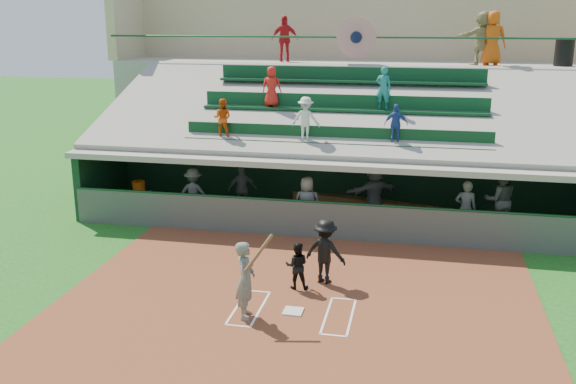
% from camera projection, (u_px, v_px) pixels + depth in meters
% --- Properties ---
extents(ground, '(100.00, 100.00, 0.00)m').
position_uv_depth(ground, '(293.00, 313.00, 14.29)').
color(ground, '#1A5718').
rests_on(ground, ground).
extents(dirt_slab, '(11.00, 9.00, 0.02)m').
position_uv_depth(dirt_slab, '(297.00, 303.00, 14.76)').
color(dirt_slab, brown).
rests_on(dirt_slab, ground).
extents(home_plate, '(0.43, 0.43, 0.03)m').
position_uv_depth(home_plate, '(293.00, 311.00, 14.28)').
color(home_plate, silver).
rests_on(home_plate, dirt_slab).
extents(batters_box_chalk, '(2.65, 1.85, 0.01)m').
position_uv_depth(batters_box_chalk, '(293.00, 312.00, 14.28)').
color(batters_box_chalk, white).
rests_on(batters_box_chalk, dirt_slab).
extents(dugout_floor, '(16.00, 3.50, 0.04)m').
position_uv_depth(dugout_floor, '(334.00, 220.00, 20.65)').
color(dugout_floor, gray).
rests_on(dugout_floor, ground).
extents(concourse_slab, '(20.00, 3.00, 4.60)m').
position_uv_depth(concourse_slab, '(358.00, 118.00, 26.41)').
color(concourse_slab, gray).
rests_on(concourse_slab, ground).
extents(grandstand, '(20.40, 10.40, 7.80)m').
position_uv_depth(grandstand, '(349.00, 132.00, 23.61)').
color(grandstand, '#4F544E').
rests_on(grandstand, ground).
extents(batter_at_plate, '(0.88, 0.76, 1.95)m').
position_uv_depth(batter_at_plate, '(246.00, 280.00, 13.82)').
color(batter_at_plate, '#5B5D58').
rests_on(batter_at_plate, dirt_slab).
extents(catcher, '(0.63, 0.53, 1.16)m').
position_uv_depth(catcher, '(297.00, 266.00, 15.38)').
color(catcher, black).
rests_on(catcher, dirt_slab).
extents(home_umpire, '(1.16, 0.84, 1.61)m').
position_uv_depth(home_umpire, '(325.00, 251.00, 15.69)').
color(home_umpire, black).
rests_on(home_umpire, dirt_slab).
extents(dugout_bench, '(13.62, 3.91, 0.42)m').
position_uv_depth(dugout_bench, '(342.00, 202.00, 21.88)').
color(dugout_bench, olive).
rests_on(dugout_bench, dugout_floor).
extents(white_table, '(0.86, 0.74, 0.63)m').
position_uv_depth(white_table, '(140.00, 202.00, 21.48)').
color(white_table, white).
rests_on(white_table, dugout_floor).
extents(water_cooler, '(0.41, 0.41, 0.41)m').
position_uv_depth(water_cooler, '(139.00, 187.00, 21.32)').
color(water_cooler, '#DD580D').
rests_on(water_cooler, white_table).
extents(dugout_player_a, '(1.07, 0.66, 1.61)m').
position_uv_depth(dugout_player_a, '(194.00, 193.00, 20.78)').
color(dugout_player_a, '#575A55').
rests_on(dugout_player_a, dugout_floor).
extents(dugout_player_b, '(1.00, 0.62, 1.59)m').
position_uv_depth(dugout_player_b, '(243.00, 189.00, 21.23)').
color(dugout_player_b, '#565954').
rests_on(dugout_player_b, dugout_floor).
extents(dugout_player_c, '(0.87, 0.60, 1.69)m').
position_uv_depth(dugout_player_c, '(307.00, 204.00, 19.43)').
color(dugout_player_c, '#5D605B').
rests_on(dugout_player_c, dugout_floor).
extents(dugout_player_d, '(1.80, 1.48, 1.93)m').
position_uv_depth(dugout_player_d, '(374.00, 193.00, 20.16)').
color(dugout_player_d, '#5A5D57').
rests_on(dugout_player_d, dugout_floor).
extents(dugout_player_e, '(0.65, 0.45, 1.71)m').
position_uv_depth(dugout_player_e, '(465.00, 209.00, 18.87)').
color(dugout_player_e, '#5B5E59').
rests_on(dugout_player_e, dugout_floor).
extents(dugout_player_f, '(1.07, 0.89, 1.99)m').
position_uv_depth(dugout_player_f, '(500.00, 200.00, 19.29)').
color(dugout_player_f, '#5C5F5A').
rests_on(dugout_player_f, dugout_floor).
extents(trash_bin, '(0.67, 0.67, 1.00)m').
position_uv_depth(trash_bin, '(564.00, 52.00, 23.39)').
color(trash_bin, black).
rests_on(trash_bin, concourse_slab).
extents(concourse_staff_a, '(1.12, 0.67, 1.80)m').
position_uv_depth(concourse_staff_a, '(285.00, 39.00, 25.54)').
color(concourse_staff_a, red).
rests_on(concourse_staff_a, concourse_slab).
extents(concourse_staff_b, '(1.06, 0.78, 1.98)m').
position_uv_depth(concourse_staff_b, '(493.00, 38.00, 23.57)').
color(concourse_staff_b, '#D24D0C').
rests_on(concourse_staff_b, concourse_slab).
extents(concourse_staff_c, '(1.91, 1.26, 1.97)m').
position_uv_depth(concourse_staff_c, '(482.00, 38.00, 23.81)').
color(concourse_staff_c, tan).
rests_on(concourse_staff_c, concourse_slab).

